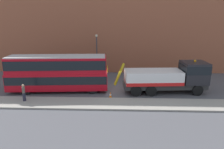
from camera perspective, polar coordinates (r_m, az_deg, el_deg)
name	(u,v)px	position (r m, az deg, el deg)	size (l,w,h in m)	color
ground_plane	(115,90)	(24.45, 0.93, -4.20)	(120.00, 120.00, 0.00)	#4C4C51
near_kerb	(114,104)	(20.50, 0.67, -7.89)	(60.00, 2.80, 0.15)	gray
building_facade	(117,18)	(31.75, 1.34, 15.09)	(60.00, 1.50, 16.00)	#935138
recovery_tow_truck	(169,77)	(24.04, 15.12, -0.68)	(10.22, 3.31, 3.67)	#2D2D2D
double_decker_bus	(58,72)	(24.26, -14.42, 0.67)	(11.17, 3.37, 4.06)	#B70C19
pedestrian_onlooker	(24,93)	(22.40, -22.70, -4.59)	(0.39, 0.47, 1.71)	#232333
traffic_cone_near_bus	(110,95)	(21.88, -0.43, -5.62)	(0.36, 0.36, 0.72)	orange
street_lamp	(97,51)	(30.09, -4.13, 6.27)	(0.36, 0.36, 5.83)	#38383D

